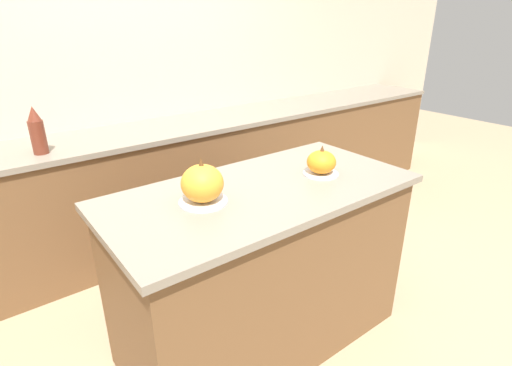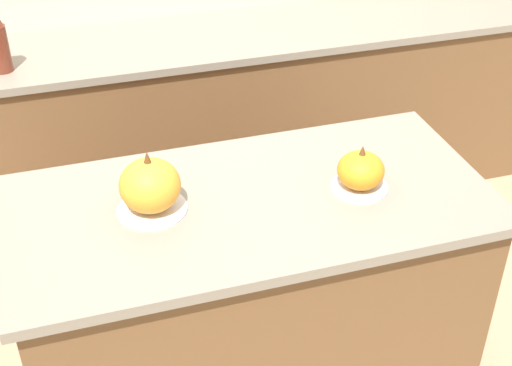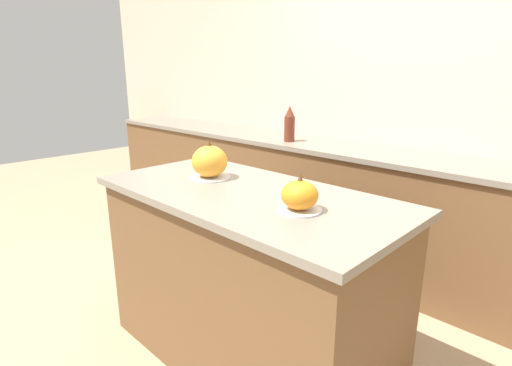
{
  "view_description": "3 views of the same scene",
  "coord_description": "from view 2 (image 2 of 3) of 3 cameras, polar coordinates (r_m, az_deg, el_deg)",
  "views": [
    {
      "loc": [
        -1.07,
        -1.35,
        1.65
      ],
      "look_at": [
        -0.05,
        -0.02,
        0.95
      ],
      "focal_mm": 28.0,
      "sensor_mm": 36.0,
      "label": 1
    },
    {
      "loc": [
        -0.51,
        -1.72,
        2.17
      ],
      "look_at": [
        0.02,
        0.03,
        0.94
      ],
      "focal_mm": 50.0,
      "sensor_mm": 36.0,
      "label": 2
    },
    {
      "loc": [
        1.26,
        -1.24,
        1.44
      ],
      "look_at": [
        0.04,
        0.03,
        0.95
      ],
      "focal_mm": 28.0,
      "sensor_mm": 36.0,
      "label": 3
    }
  ],
  "objects": [
    {
      "name": "back_counter",
      "position": [
        3.51,
        -6.49,
        4.49
      ],
      "size": [
        6.0,
        0.6,
        0.91
      ],
      "color": "brown",
      "rests_on": "ground_plane"
    },
    {
      "name": "pumpkin_cake_right",
      "position": [
        2.24,
        8.37,
        0.9
      ],
      "size": [
        0.18,
        0.18,
        0.15
      ],
      "color": "silver",
      "rests_on": "kitchen_island"
    },
    {
      "name": "kitchen_island",
      "position": [
        2.48,
        -0.34,
        -9.79
      ],
      "size": [
        1.5,
        0.73,
        0.9
      ],
      "color": "brown",
      "rests_on": "ground_plane"
    },
    {
      "name": "pumpkin_cake_left",
      "position": [
        2.13,
        -8.47,
        -0.3
      ],
      "size": [
        0.21,
        0.21,
        0.21
      ],
      "color": "silver",
      "rests_on": "kitchen_island"
    }
  ]
}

